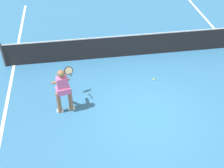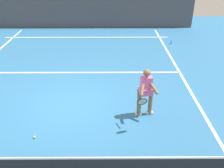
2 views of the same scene
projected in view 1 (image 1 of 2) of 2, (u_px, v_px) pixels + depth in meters
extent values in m
plane|color=teal|center=(148.00, 116.00, 8.92)|extent=(25.41, 25.41, 0.00)
cube|color=white|center=(1.00, 132.00, 8.41)|extent=(0.10, 17.55, 0.01)
cylinder|color=#4C4C51|center=(3.00, 55.00, 10.65)|extent=(0.08, 0.08, 1.01)
cube|color=#232326|center=(127.00, 46.00, 11.22)|extent=(9.20, 0.02, 0.89)
cube|color=white|center=(128.00, 36.00, 10.93)|extent=(9.20, 0.02, 0.04)
cylinder|color=#8C6647|center=(59.00, 103.00, 8.82)|extent=(0.13, 0.13, 0.78)
cylinder|color=#8C6647|center=(71.00, 100.00, 8.91)|extent=(0.13, 0.13, 0.78)
cube|color=white|center=(60.00, 111.00, 9.04)|extent=(0.20, 0.10, 0.08)
cube|color=white|center=(72.00, 108.00, 9.13)|extent=(0.20, 0.10, 0.08)
cube|color=pink|center=(62.00, 85.00, 8.45)|extent=(0.35, 0.26, 0.52)
cube|color=pink|center=(63.00, 90.00, 8.58)|extent=(0.45, 0.35, 0.20)
sphere|color=#8C6647|center=(61.00, 74.00, 8.20)|extent=(0.22, 0.22, 0.22)
cylinder|color=#8C6647|center=(56.00, 82.00, 8.51)|extent=(0.35, 0.44, 0.37)
cylinder|color=#8C6647|center=(66.00, 80.00, 8.59)|extent=(0.20, 0.49, 0.37)
cylinder|color=black|center=(71.00, 75.00, 8.86)|extent=(0.09, 0.30, 0.14)
torus|color=black|center=(69.00, 71.00, 9.12)|extent=(0.30, 0.17, 0.28)
cylinder|color=beige|center=(69.00, 71.00, 9.12)|extent=(0.25, 0.13, 0.23)
sphere|color=#D1E533|center=(154.00, 79.00, 10.28)|extent=(0.07, 0.07, 0.07)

